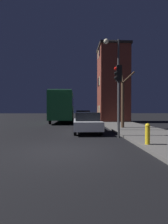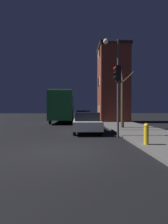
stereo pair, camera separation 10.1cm
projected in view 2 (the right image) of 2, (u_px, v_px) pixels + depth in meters
ground_plane at (64, 150)px, 7.03m from camera, size 120.00×120.00×0.00m
brick_building at (113, 83)px, 22.31m from camera, size 3.82×4.03×9.54m
streetlamp at (115, 72)px, 12.63m from camera, size 1.15×0.36×6.58m
traffic_light at (118, 86)px, 9.98m from camera, size 0.43×0.24×4.15m
bare_tree at (122, 98)px, 14.34m from camera, size 1.54×1.65×5.15m
bus at (63, 105)px, 22.11m from camera, size 2.57×9.16×3.69m
car_near_lane at (86, 122)px, 12.34m from camera, size 1.81×4.41×1.43m
car_mid_lane at (83, 116)px, 21.21m from camera, size 1.76×4.71×1.49m
car_far_lane at (81, 114)px, 30.85m from camera, size 1.72×3.99×1.41m
fire_hydrant at (146, 133)px, 7.48m from camera, size 0.21×0.21×0.91m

